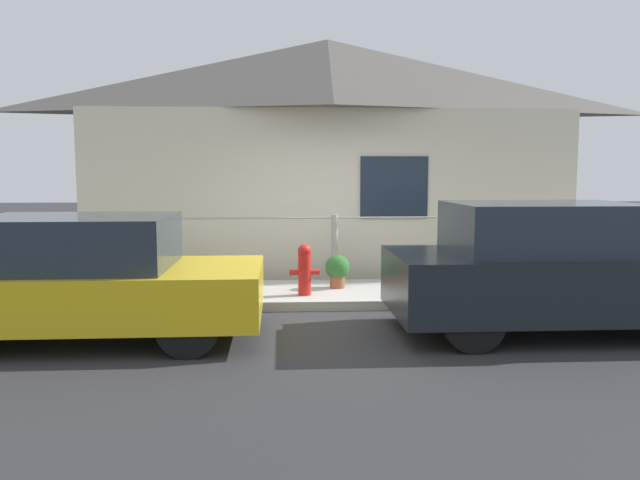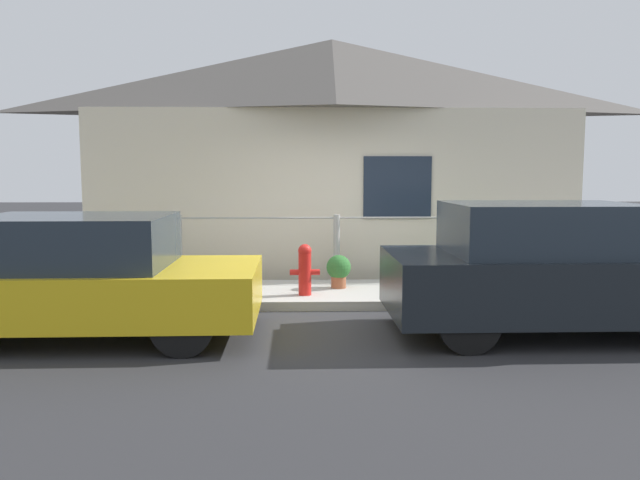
{
  "view_description": "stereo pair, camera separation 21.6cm",
  "coord_description": "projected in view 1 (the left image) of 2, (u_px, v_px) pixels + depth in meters",
  "views": [
    {
      "loc": [
        -0.73,
        -7.92,
        1.8
      ],
      "look_at": [
        -0.29,
        0.3,
        0.9
      ],
      "focal_mm": 35.0,
      "sensor_mm": 36.0,
      "label": 1
    },
    {
      "loc": [
        -0.51,
        -7.93,
        1.8
      ],
      "look_at": [
        -0.29,
        0.3,
        0.9
      ],
      "focal_mm": 35.0,
      "sensor_mm": 36.0,
      "label": 2
    }
  ],
  "objects": [
    {
      "name": "house",
      "position": [
        328.0,
        88.0,
        10.85
      ],
      "size": [
        8.49,
        2.23,
        4.1
      ],
      "color": "beige",
      "rests_on": "ground_plane"
    },
    {
      "name": "potted_plant_corner",
      "position": [
        454.0,
        262.0,
        9.11
      ],
      "size": [
        0.59,
        0.59,
        0.67
      ],
      "color": "brown",
      "rests_on": "sidewalk"
    },
    {
      "name": "fire_hydrant",
      "position": [
        305.0,
        268.0,
        8.48
      ],
      "size": [
        0.41,
        0.18,
        0.7
      ],
      "color": "red",
      "rests_on": "sidewalk"
    },
    {
      "name": "car_left",
      "position": [
        87.0,
        278.0,
        6.68
      ],
      "size": [
        3.66,
        1.79,
        1.33
      ],
      "rotation": [
        0.0,
        0.0,
        0.01
      ],
      "color": "gold",
      "rests_on": "ground_plane"
    },
    {
      "name": "ground_plane",
      "position": [
        343.0,
        311.0,
        8.1
      ],
      "size": [
        60.0,
        60.0,
        0.0
      ],
      "primitive_type": "plane",
      "color": "#2D2D30"
    },
    {
      "name": "potted_plant_by_fence",
      "position": [
        142.0,
        270.0,
        9.15
      ],
      "size": [
        0.33,
        0.33,
        0.44
      ],
      "color": "brown",
      "rests_on": "sidewalk"
    },
    {
      "name": "potted_plant_near_hydrant",
      "position": [
        337.0,
        269.0,
        9.03
      ],
      "size": [
        0.35,
        0.35,
        0.48
      ],
      "color": "#9E5638",
      "rests_on": "sidewalk"
    },
    {
      "name": "sidewalk",
      "position": [
        338.0,
        294.0,
        8.92
      ],
      "size": [
        24.0,
        1.68,
        0.13
      ],
      "color": "#B2AFA8",
      "rests_on": "ground_plane"
    },
    {
      "name": "fence",
      "position": [
        335.0,
        244.0,
        9.54
      ],
      "size": [
        4.9,
        0.1,
        1.03
      ],
      "color": "#999993",
      "rests_on": "sidewalk"
    },
    {
      "name": "car_right",
      "position": [
        550.0,
        269.0,
        6.95
      ],
      "size": [
        3.63,
        1.69,
        1.46
      ],
      "rotation": [
        0.0,
        0.0,
        0.01
      ],
      "color": "black",
      "rests_on": "ground_plane"
    }
  ]
}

